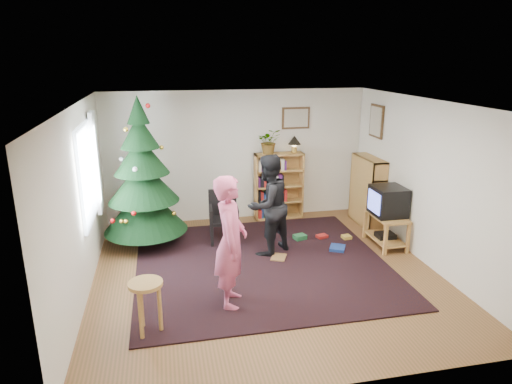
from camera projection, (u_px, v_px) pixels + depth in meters
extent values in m
plane|color=brown|center=(266.00, 273.00, 6.79)|extent=(5.00, 5.00, 0.00)
plane|color=white|center=(267.00, 103.00, 6.07)|extent=(5.00, 5.00, 0.00)
cube|color=silver|center=(237.00, 156.00, 8.78)|extent=(5.00, 0.02, 2.50)
cube|color=silver|center=(330.00, 272.00, 4.09)|extent=(5.00, 0.02, 2.50)
cube|color=silver|center=(80.00, 204.00, 5.94)|extent=(0.02, 5.00, 2.50)
cube|color=silver|center=(427.00, 183.00, 6.92)|extent=(0.02, 5.00, 2.50)
cube|color=black|center=(262.00, 264.00, 7.07)|extent=(3.80, 3.60, 0.02)
cube|color=silver|center=(87.00, 174.00, 6.44)|extent=(0.04, 1.20, 1.40)
cube|color=white|center=(96.00, 163.00, 7.10)|extent=(0.06, 0.35, 1.60)
cube|color=#4C3319|center=(296.00, 118.00, 8.78)|extent=(0.55, 0.03, 0.42)
cube|color=beige|center=(296.00, 118.00, 8.78)|extent=(0.47, 0.01, 0.34)
cube|color=#4C3319|center=(377.00, 121.00, 8.36)|extent=(0.03, 0.50, 0.60)
cube|color=beige|center=(377.00, 121.00, 8.36)|extent=(0.01, 0.42, 0.52)
cylinder|color=#3F2816|center=(147.00, 237.00, 7.79)|extent=(0.13, 0.13, 0.27)
cone|color=black|center=(145.00, 208.00, 7.63)|extent=(1.39, 1.39, 0.78)
cone|color=black|center=(143.00, 181.00, 7.50)|extent=(1.16, 1.16, 0.69)
cone|color=black|center=(141.00, 155.00, 7.37)|extent=(0.90, 0.90, 0.62)
cone|color=black|center=(139.00, 131.00, 7.26)|extent=(0.63, 0.63, 0.54)
cone|color=black|center=(138.00, 109.00, 7.16)|extent=(0.36, 0.36, 0.45)
cube|color=#C38945|center=(279.00, 186.00, 8.95)|extent=(0.95, 0.30, 1.30)
cube|color=#C38945|center=(279.00, 154.00, 8.77)|extent=(0.95, 0.30, 0.03)
cube|color=#C38945|center=(367.00, 191.00, 8.60)|extent=(0.30, 0.95, 1.30)
cube|color=#C38945|center=(370.00, 158.00, 8.42)|extent=(0.30, 0.95, 0.03)
cube|color=#C38945|center=(387.00, 216.00, 7.64)|extent=(0.46, 0.82, 0.04)
cube|color=#C38945|center=(385.00, 241.00, 7.32)|extent=(0.05, 0.05, 0.51)
cube|color=#C38945|center=(408.00, 239.00, 7.40)|extent=(0.05, 0.05, 0.51)
cube|color=#C38945|center=(365.00, 224.00, 8.04)|extent=(0.05, 0.05, 0.51)
cube|color=#C38945|center=(386.00, 222.00, 8.12)|extent=(0.05, 0.05, 0.51)
cube|color=#C38945|center=(385.00, 238.00, 7.76)|extent=(0.42, 0.78, 0.03)
cube|color=black|center=(385.00, 235.00, 7.74)|extent=(0.30, 0.25, 0.08)
cube|color=black|center=(388.00, 201.00, 7.57)|extent=(0.50, 0.55, 0.48)
cube|color=#5567E7|center=(374.00, 202.00, 7.52)|extent=(0.01, 0.43, 0.35)
cube|color=black|center=(224.00, 220.00, 7.82)|extent=(0.52, 0.52, 0.05)
cube|color=black|center=(222.00, 203.00, 7.95)|extent=(0.49, 0.08, 0.49)
cube|color=black|center=(213.00, 236.00, 7.64)|extent=(0.05, 0.05, 0.40)
cube|color=black|center=(238.00, 234.00, 7.72)|extent=(0.05, 0.05, 0.40)
cube|color=black|center=(210.00, 227.00, 8.04)|extent=(0.05, 0.05, 0.40)
cube|color=black|center=(234.00, 226.00, 8.12)|extent=(0.05, 0.05, 0.40)
cylinder|color=#C38945|center=(145.00, 284.00, 5.15)|extent=(0.39, 0.39, 0.04)
cylinder|color=#C38945|center=(160.00, 308.00, 5.28)|extent=(0.05, 0.05, 0.61)
cylinder|color=#C38945|center=(141.00, 305.00, 5.35)|extent=(0.05, 0.05, 0.61)
cylinder|color=#C38945|center=(141.00, 316.00, 5.12)|extent=(0.05, 0.05, 0.61)
imported|color=#C34E72|center=(231.00, 242.00, 5.72)|extent=(0.54, 0.70, 1.73)
imported|color=black|center=(268.00, 205.00, 7.25)|extent=(1.01, 0.96, 1.64)
imported|color=gray|center=(269.00, 141.00, 8.66)|extent=(0.45, 0.40, 0.48)
cylinder|color=#A57F33|center=(294.00, 150.00, 8.81)|extent=(0.10, 0.10, 0.10)
sphere|color=#FFD88C|center=(294.00, 144.00, 8.78)|extent=(0.10, 0.10, 0.10)
cone|color=black|center=(294.00, 140.00, 8.75)|extent=(0.25, 0.25, 0.17)
cube|color=#A51E19|center=(322.00, 236.00, 8.05)|extent=(0.20, 0.20, 0.08)
cube|color=navy|center=(337.00, 248.00, 7.56)|extent=(0.20, 0.20, 0.08)
cube|color=#1E592D|center=(300.00, 238.00, 7.99)|extent=(0.20, 0.20, 0.08)
cube|color=gold|center=(346.00, 237.00, 8.01)|extent=(0.20, 0.20, 0.08)
cube|color=brown|center=(279.00, 257.00, 7.25)|extent=(0.20, 0.20, 0.08)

